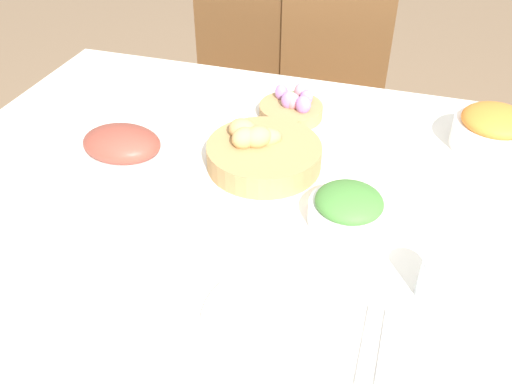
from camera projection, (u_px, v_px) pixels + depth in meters
name	position (u px, v px, depth m)	size (l,w,h in m)	color
ground_plane	(270.00, 376.00, 1.72)	(12.00, 12.00, 0.00)	#7F664C
dining_table	(272.00, 295.00, 1.49)	(1.69, 1.14, 0.75)	silver
chair_far_left	(233.00, 86.00, 2.19)	(0.45, 0.45, 0.96)	brown
chair_far_center	(329.00, 100.00, 2.10)	(0.46, 0.46, 0.96)	brown
bread_basket	(262.00, 152.00, 1.30)	(0.28, 0.28, 0.10)	#AD8451
egg_basket	(292.00, 107.00, 1.50)	(0.18, 0.18, 0.08)	#AD8451
ham_platter	(122.00, 145.00, 1.35)	(0.31, 0.22, 0.08)	white
carrot_bowl	(493.00, 130.00, 1.36)	(0.20, 0.20, 0.11)	white
green_salad_bowl	(348.00, 208.00, 1.13)	(0.17, 0.17, 0.08)	white
dinner_plate	(275.00, 320.00, 0.94)	(0.26, 0.26, 0.01)	white
fork	(193.00, 301.00, 0.98)	(0.01, 0.16, 0.00)	silver
knife	(365.00, 343.00, 0.90)	(0.01, 0.16, 0.00)	silver
spoon	(383.00, 348.00, 0.90)	(0.01, 0.16, 0.00)	silver
drinking_cup	(437.00, 278.00, 0.97)	(0.06, 0.06, 0.09)	silver
butter_dish	(174.00, 220.00, 1.13)	(0.13, 0.08, 0.03)	white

